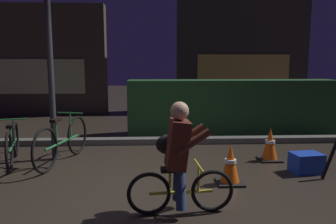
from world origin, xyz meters
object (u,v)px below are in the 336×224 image
at_px(street_post, 51,73).
at_px(cyclist, 178,158).
at_px(parked_bike_left_mid, 13,144).
at_px(traffic_cone_far, 270,145).
at_px(blue_crate, 306,163).
at_px(parked_bike_center_left, 63,141).
at_px(closed_umbrella, 333,151).
at_px(traffic_cone_near, 230,165).

relative_size(street_post, cyclist, 2.38).
distance_m(street_post, parked_bike_left_mid, 1.33).
distance_m(street_post, traffic_cone_far, 3.90).
bearing_deg(parked_bike_left_mid, blue_crate, -114.74).
relative_size(parked_bike_left_mid, parked_bike_center_left, 0.87).
bearing_deg(closed_umbrella, blue_crate, 116.93).
distance_m(street_post, cyclist, 3.04).
distance_m(parked_bike_left_mid, cyclist, 3.24).
bearing_deg(closed_umbrella, parked_bike_left_mid, 150.21).
height_order(parked_bike_center_left, blue_crate, parked_bike_center_left).
xyz_separation_m(street_post, cyclist, (1.98, -2.15, -0.85)).
xyz_separation_m(cyclist, closed_umbrella, (2.31, 1.00, -0.23)).
xyz_separation_m(parked_bike_center_left, traffic_cone_near, (2.56, -1.08, -0.10)).
xyz_separation_m(traffic_cone_far, closed_umbrella, (0.59, -0.90, 0.13)).
bearing_deg(traffic_cone_far, traffic_cone_near, -131.73).
xyz_separation_m(street_post, blue_crate, (4.03, -0.90, -1.33)).
bearing_deg(traffic_cone_near, traffic_cone_far, 48.27).
distance_m(street_post, blue_crate, 4.34).
bearing_deg(closed_umbrella, street_post, 145.89).
relative_size(traffic_cone_near, blue_crate, 1.26).
relative_size(traffic_cone_far, cyclist, 0.45).
height_order(street_post, cyclist, street_post).
xyz_separation_m(parked_bike_left_mid, blue_crate, (4.64, -0.68, -0.18)).
distance_m(street_post, parked_bike_center_left, 1.16).
distance_m(parked_bike_left_mid, blue_crate, 4.70).
height_order(blue_crate, cyclist, cyclist).
relative_size(parked_bike_left_mid, cyclist, 1.20).
relative_size(traffic_cone_far, blue_crate, 1.29).
relative_size(parked_bike_center_left, closed_umbrella, 2.02).
bearing_deg(traffic_cone_far, street_post, 176.09).
height_order(parked_bike_center_left, traffic_cone_far, parked_bike_center_left).
xyz_separation_m(traffic_cone_far, cyclist, (-1.72, -1.90, 0.36)).
relative_size(traffic_cone_near, traffic_cone_far, 0.98).
height_order(parked_bike_left_mid, blue_crate, parked_bike_left_mid).
distance_m(traffic_cone_far, cyclist, 2.58).
height_order(parked_bike_left_mid, traffic_cone_far, parked_bike_left_mid).
bearing_deg(street_post, cyclist, -47.32).
bearing_deg(blue_crate, traffic_cone_far, 117.18).
height_order(street_post, traffic_cone_far, street_post).
height_order(parked_bike_center_left, traffic_cone_near, parked_bike_center_left).
xyz_separation_m(traffic_cone_near, traffic_cone_far, (0.93, 1.05, 0.00)).
height_order(street_post, blue_crate, street_post).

